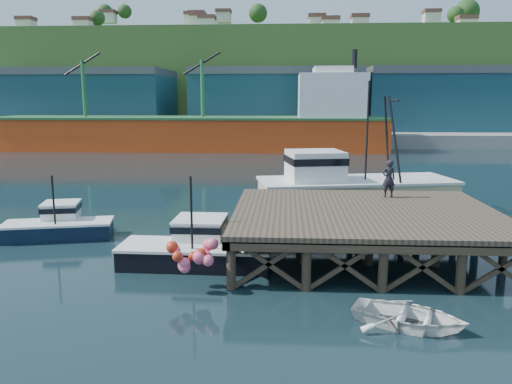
# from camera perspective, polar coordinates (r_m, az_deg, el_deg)

# --- Properties ---
(ground) EXTENTS (300.00, 300.00, 0.00)m
(ground) POSITION_cam_1_polar(r_m,az_deg,el_deg) (23.86, -1.12, -6.82)
(ground) COLOR black
(ground) RESTS_ON ground
(wharf) EXTENTS (12.00, 10.00, 2.62)m
(wharf) POSITION_cam_1_polar(r_m,az_deg,el_deg) (23.38, 12.40, -2.51)
(wharf) COLOR brown
(wharf) RESTS_ON ground
(far_quay) EXTENTS (160.00, 40.00, 2.00)m
(far_quay) POSITION_cam_1_polar(r_m,az_deg,el_deg) (92.91, 2.36, 6.80)
(far_quay) COLOR gray
(far_quay) RESTS_ON ground
(warehouse_left) EXTENTS (32.00, 16.00, 9.00)m
(warehouse_left) POSITION_cam_1_polar(r_m,az_deg,el_deg) (95.12, -19.59, 9.61)
(warehouse_left) COLOR #194152
(warehouse_left) RESTS_ON far_quay
(warehouse_mid) EXTENTS (28.00, 16.00, 9.00)m
(warehouse_mid) POSITION_cam_1_polar(r_m,az_deg,el_deg) (87.71, 2.32, 10.17)
(warehouse_mid) COLOR #194152
(warehouse_mid) RESTS_ON far_quay
(warehouse_right) EXTENTS (30.00, 16.00, 9.00)m
(warehouse_right) POSITION_cam_1_polar(r_m,az_deg,el_deg) (92.10, 21.59, 9.47)
(warehouse_right) COLOR #194152
(warehouse_right) RESTS_ON far_quay
(cargo_ship) EXTENTS (55.50, 10.00, 13.75)m
(cargo_ship) POSITION_cam_1_polar(r_m,az_deg,el_deg) (71.54, -4.85, 7.49)
(cargo_ship) COLOR #EC4716
(cargo_ship) RESTS_ON ground
(hillside) EXTENTS (220.00, 50.00, 22.00)m
(hillside) POSITION_cam_1_polar(r_m,az_deg,el_deg) (122.77, 2.68, 12.39)
(hillside) COLOR #2D511E
(hillside) RESTS_ON ground
(boat_navy) EXTENTS (5.73, 3.58, 3.40)m
(boat_navy) POSITION_cam_1_polar(r_m,az_deg,el_deg) (28.05, -21.58, -3.48)
(boat_navy) COLOR #0D1B32
(boat_navy) RESTS_ON ground
(boat_black) EXTENTS (6.58, 5.56, 4.04)m
(boat_black) POSITION_cam_1_polar(r_m,az_deg,el_deg) (22.12, -6.78, -6.30)
(boat_black) COLOR black
(boat_black) RESTS_ON ground
(trawler) EXTENTS (12.95, 6.78, 8.25)m
(trawler) POSITION_cam_1_polar(r_m,az_deg,el_deg) (32.44, 10.91, 0.74)
(trawler) COLOR beige
(trawler) RESTS_ON ground
(dinghy) EXTENTS (4.28, 3.73, 0.74)m
(dinghy) POSITION_cam_1_polar(r_m,az_deg,el_deg) (17.01, 17.05, -13.36)
(dinghy) COLOR white
(dinghy) RESTS_ON ground
(dockworker) EXTENTS (0.78, 0.59, 1.95)m
(dockworker) POSITION_cam_1_polar(r_m,az_deg,el_deg) (26.57, 14.92, 1.48)
(dockworker) COLOR black
(dockworker) RESTS_ON wharf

